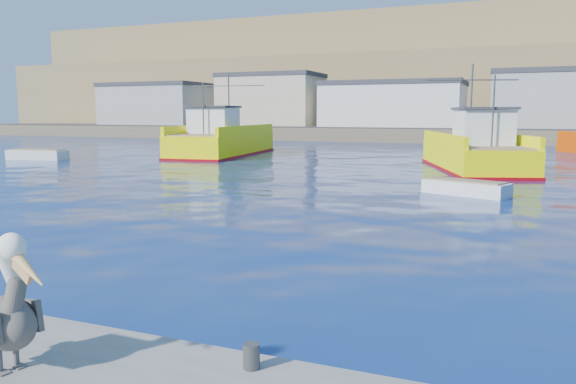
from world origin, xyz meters
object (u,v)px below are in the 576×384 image
at_px(trawler_yellow_a, 222,141).
at_px(skiff_mid, 466,189).
at_px(skiff_left, 38,155).
at_px(pelican, 8,312).
at_px(trawler_yellow_b, 475,152).

relative_size(trawler_yellow_a, skiff_mid, 3.83).
bearing_deg(skiff_mid, skiff_left, 167.29).
height_order(skiff_left, skiff_mid, skiff_left).
height_order(trawler_yellow_a, skiff_mid, trawler_yellow_a).
bearing_deg(skiff_mid, pelican, -99.31).
xyz_separation_m(skiff_mid, pelican, (-3.34, -20.36, 0.96)).
height_order(trawler_yellow_b, pelican, trawler_yellow_b).
bearing_deg(pelican, skiff_left, 135.78).
relative_size(trawler_yellow_b, skiff_mid, 3.38).
relative_size(trawler_yellow_a, trawler_yellow_b, 1.13).
relative_size(skiff_mid, pelican, 2.28).
xyz_separation_m(trawler_yellow_b, skiff_mid, (0.44, -11.35, -0.83)).
xyz_separation_m(trawler_yellow_a, trawler_yellow_b, (20.45, -5.12, -0.11)).
relative_size(trawler_yellow_a, skiff_left, 3.14).
height_order(trawler_yellow_a, pelican, trawler_yellow_a).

